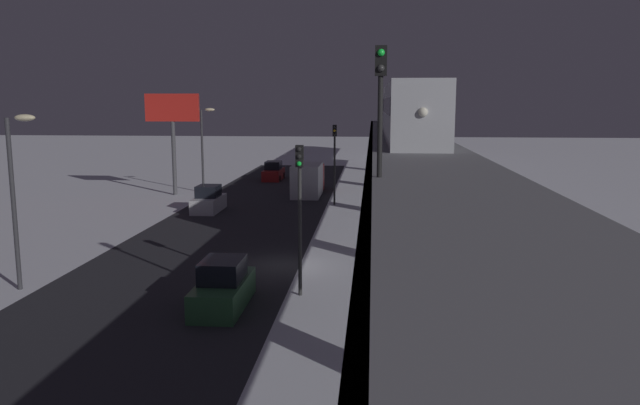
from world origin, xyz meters
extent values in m
plane|color=white|center=(0.00, 0.00, 0.00)|extent=(240.00, 240.00, 0.00)
cube|color=#28282D|center=(4.64, 0.00, 0.00)|extent=(11.00, 100.66, 0.01)
cube|color=slate|center=(-6.72, 0.00, 5.43)|extent=(5.00, 100.66, 0.80)
cube|color=#38383D|center=(-4.34, 0.00, 5.43)|extent=(0.24, 98.64, 0.80)
cylinder|color=slate|center=(-6.72, -43.14, 2.51)|extent=(1.40, 1.40, 5.03)
cylinder|color=slate|center=(-6.72, -28.76, 2.51)|extent=(1.40, 1.40, 5.03)
cylinder|color=slate|center=(-6.72, -14.38, 2.51)|extent=(1.40, 1.40, 5.03)
cylinder|color=slate|center=(-6.72, 0.00, 2.51)|extent=(1.40, 1.40, 5.03)
cylinder|color=slate|center=(-6.72, 14.38, 2.51)|extent=(1.40, 1.40, 5.03)
cube|color=#B7BABF|center=(-6.72, -7.57, 7.53)|extent=(2.90, 18.00, 3.40)
cube|color=black|center=(-6.72, -7.57, 7.94)|extent=(2.94, 16.20, 0.90)
cube|color=#B7BABF|center=(-6.72, -26.17, 7.53)|extent=(2.90, 18.00, 3.40)
cube|color=black|center=(-6.72, -26.17, 7.94)|extent=(2.94, 16.20, 0.90)
cube|color=#B7BABF|center=(-6.72, -44.77, 7.53)|extent=(2.90, 18.00, 3.40)
cube|color=black|center=(-6.72, -44.77, 7.94)|extent=(2.94, 16.20, 0.90)
cube|color=#B7BABF|center=(-6.72, -63.37, 7.53)|extent=(2.90, 18.00, 3.40)
cube|color=black|center=(-6.72, -63.37, 7.94)|extent=(2.94, 16.20, 0.90)
sphere|color=white|center=(-6.72, 1.48, 7.70)|extent=(0.44, 0.44, 0.44)
cylinder|color=black|center=(-4.68, 10.87, 7.43)|extent=(0.16, 0.16, 3.20)
cube|color=black|center=(-4.68, 10.87, 9.38)|extent=(0.36, 0.28, 0.90)
sphere|color=#19F23F|center=(-4.68, 11.03, 9.61)|extent=(0.22, 0.22, 0.22)
sphere|color=#333333|center=(-4.68, 11.03, 9.15)|extent=(0.22, 0.22, 0.22)
cube|color=#A51E1E|center=(6.04, -34.93, 0.55)|extent=(1.80, 4.77, 1.10)
cube|color=black|center=(6.04, -34.93, 1.54)|extent=(1.58, 2.29, 0.87)
cylinder|color=black|center=(5.18, -33.46, 0.32)|extent=(0.20, 0.64, 0.64)
cylinder|color=black|center=(6.89, -33.46, 0.32)|extent=(0.20, 0.64, 0.64)
cylinder|color=black|center=(5.18, -36.41, 0.32)|extent=(0.20, 0.64, 0.64)
cylinder|color=black|center=(6.89, -36.41, 0.32)|extent=(0.20, 0.64, 0.64)
cube|color=silver|center=(7.84, -15.22, 0.55)|extent=(1.80, 4.20, 1.10)
cube|color=black|center=(7.84, -15.22, 1.54)|extent=(1.58, 2.02, 0.87)
cube|color=#2D6038|center=(1.44, 6.60, 0.55)|extent=(1.80, 4.46, 1.10)
cube|color=black|center=(1.44, 6.60, 1.54)|extent=(1.58, 2.14, 0.87)
cube|color=#A51E1E|center=(1.24, -27.35, 1.20)|extent=(2.30, 2.20, 2.40)
cube|color=silver|center=(1.24, -23.55, 1.40)|extent=(2.40, 5.00, 2.80)
cylinder|color=#2D2D2D|center=(-1.46, 4.79, 2.75)|extent=(0.16, 0.16, 5.50)
cube|color=black|center=(-1.46, 4.79, 5.95)|extent=(0.32, 0.32, 0.90)
sphere|color=black|center=(-1.46, 4.97, 6.25)|extent=(0.20, 0.20, 0.20)
sphere|color=black|center=(-1.46, 4.97, 5.95)|extent=(0.20, 0.20, 0.20)
sphere|color=#19E53F|center=(-1.46, 4.97, 5.65)|extent=(0.20, 0.20, 0.20)
cylinder|color=#2D2D2D|center=(-1.46, -18.93, 2.75)|extent=(0.16, 0.16, 5.50)
cube|color=black|center=(-1.46, -18.93, 5.95)|extent=(0.32, 0.32, 0.90)
sphere|color=black|center=(-1.46, -18.75, 6.25)|extent=(0.20, 0.20, 0.20)
sphere|color=yellow|center=(-1.46, -18.75, 5.95)|extent=(0.20, 0.20, 0.20)
sphere|color=black|center=(-1.46, -18.75, 5.65)|extent=(0.20, 0.20, 0.20)
cylinder|color=#4C4C51|center=(13.04, -23.30, 3.25)|extent=(0.36, 0.36, 6.50)
cube|color=red|center=(13.04, -23.30, 7.70)|extent=(4.80, 0.30, 2.40)
cylinder|color=#38383D|center=(10.94, 5.00, 3.75)|extent=(0.20, 0.20, 7.50)
ellipsoid|color=#F4E5B2|center=(10.14, 5.00, 7.50)|extent=(0.90, 0.44, 0.30)
cylinder|color=#38383D|center=(10.94, -25.00, 3.75)|extent=(0.20, 0.20, 7.50)
ellipsoid|color=#F4E5B2|center=(10.14, -25.00, 7.50)|extent=(0.90, 0.44, 0.30)
camera|label=1|loc=(-4.46, 30.16, 8.13)|focal=34.85mm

